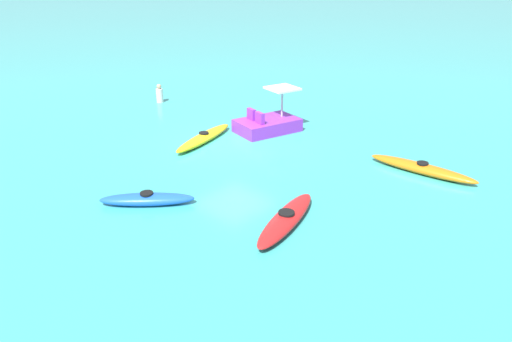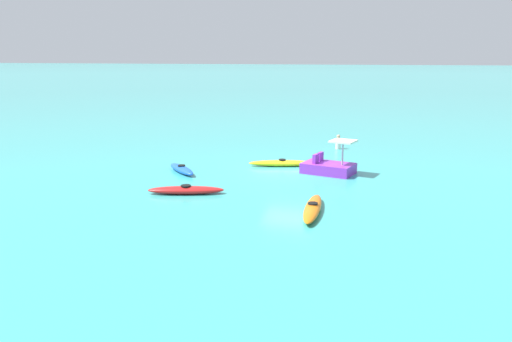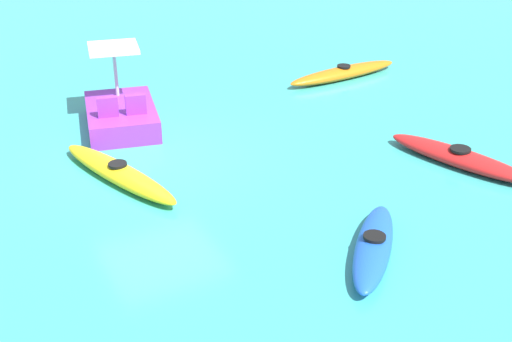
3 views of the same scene
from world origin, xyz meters
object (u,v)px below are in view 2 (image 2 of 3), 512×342
object	(u,v)px
kayak_yellow	(282,163)
pedal_boat_purple	(329,167)
kayak_red	(186,190)
kayak_orange	(313,208)
person_near_shore	(338,143)
kayak_blue	(182,169)

from	to	relation	value
kayak_yellow	pedal_boat_purple	xyz separation A→B (m)	(-0.91, -2.53, 0.17)
kayak_red	kayak_yellow	bearing A→B (deg)	-22.62
kayak_orange	pedal_boat_purple	world-z (taller)	pedal_boat_purple
kayak_orange	person_near_shore	xyz separation A→B (m)	(12.97, 0.72, 0.22)
kayak_orange	pedal_boat_purple	bearing A→B (deg)	3.05
kayak_red	kayak_blue	bearing A→B (deg)	27.33
kayak_blue	pedal_boat_purple	xyz separation A→B (m)	(1.83, -6.94, 0.17)
kayak_yellow	kayak_blue	bearing A→B (deg)	121.89
kayak_blue	kayak_red	bearing A→B (deg)	-152.67
kayak_yellow	kayak_blue	distance (m)	5.19
kayak_orange	person_near_shore	world-z (taller)	person_near_shore
kayak_yellow	pedal_boat_purple	size ratio (longest dim) A/B	1.30
kayak_orange	kayak_red	size ratio (longest dim) A/B	1.10
kayak_orange	kayak_blue	world-z (taller)	same
kayak_yellow	kayak_orange	distance (m)	7.78
kayak_yellow	pedal_boat_purple	bearing A→B (deg)	-109.74
kayak_red	pedal_boat_purple	world-z (taller)	pedal_boat_purple
kayak_yellow	person_near_shore	bearing A→B (deg)	-20.51
kayak_yellow	kayak_red	distance (m)	6.76
kayak_yellow	pedal_boat_purple	distance (m)	2.69
kayak_blue	person_near_shore	xyz separation A→B (m)	(8.48, -6.55, 0.22)
kayak_red	person_near_shore	distance (m)	12.88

